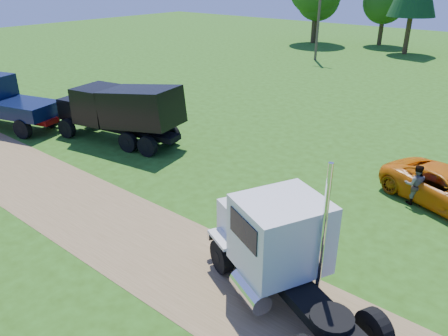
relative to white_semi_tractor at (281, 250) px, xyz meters
The scene contains 6 objects.
ground 4.08m from the white_semi_tractor, 168.73° to the right, with size 140.00×140.00×0.00m, color #264A10.
dirt_track 4.07m from the white_semi_tractor, 168.73° to the right, with size 120.00×4.20×0.01m, color brown.
white_semi_tractor is the anchor object (origin of this frame).
black_dump_truck 14.70m from the white_semi_tractor, 159.39° to the left, with size 8.05×3.75×3.41m.
navy_truck 21.67m from the white_semi_tractor, behind, with size 7.26×4.20×3.09m.
spectator_b 8.37m from the white_semi_tractor, 81.65° to the left, with size 0.84×0.66×1.73m, color #999999.
Camera 1 is at (9.07, -8.28, 8.82)m, focal length 35.00 mm.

